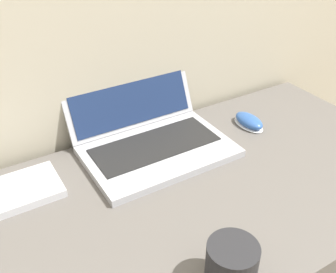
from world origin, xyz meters
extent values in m
cube|color=#ADADB2|center=(-0.02, 0.48, 0.75)|extent=(0.39, 0.25, 0.02)
cube|color=black|center=(-0.02, 0.50, 0.76)|extent=(0.34, 0.14, 0.00)
cube|color=#ADADB2|center=(-0.02, 0.66, 0.86)|extent=(0.39, 0.11, 0.22)
cube|color=#19284C|center=(-0.02, 0.65, 0.87)|extent=(0.36, 0.09, 0.20)
cylinder|color=#232326|center=(-0.11, 0.07, 0.78)|extent=(0.09, 0.09, 0.09)
cylinder|color=black|center=(-0.11, 0.07, 0.82)|extent=(0.08, 0.08, 0.01)
ellipsoid|color=white|center=(0.29, 0.48, 0.74)|extent=(0.06, 0.11, 0.01)
ellipsoid|color=#2D569E|center=(0.29, 0.48, 0.75)|extent=(0.06, 0.10, 0.03)
camera|label=1|loc=(-0.44, -0.27, 1.35)|focal=42.00mm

